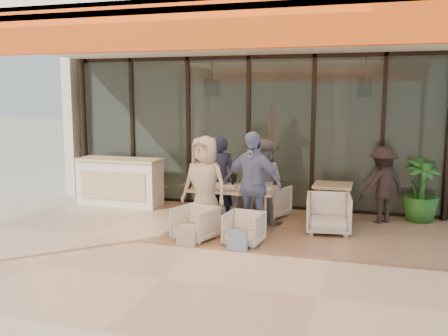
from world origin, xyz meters
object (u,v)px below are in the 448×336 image
object	(u,v)px
chair_near_right	(244,227)
side_table	(333,190)
host_counter	(120,182)
dining_table	(235,191)
chair_near_left	(195,222)
standing_woman	(382,185)
diner_grey	(263,182)
side_chair	(329,212)
potted_palm	(421,190)
diner_cream	(205,185)
diner_navy	(220,178)
chair_far_left	(228,198)
chair_far_right	(269,200)
diner_periwinkle	(252,185)

from	to	relation	value
chair_near_right	side_table	distance (m)	2.22
host_counter	dining_table	world-z (taller)	host_counter
chair_near_left	standing_woman	world-z (taller)	standing_woman
diner_grey	side_chair	world-z (taller)	diner_grey
diner_grey	side_table	world-z (taller)	diner_grey
host_counter	diner_grey	bearing A→B (deg)	-9.62
standing_woman	side_table	bearing A→B (deg)	-21.21
dining_table	potted_palm	world-z (taller)	potted_palm
dining_table	diner_cream	size ratio (longest dim) A/B	0.88
chair_near_left	diner_navy	size ratio (longest dim) A/B	0.38
chair_far_left	standing_woman	distance (m)	2.99
diner_grey	side_table	distance (m)	1.31
side_chair	chair_far_right	bearing A→B (deg)	139.53
host_counter	diner_periwinkle	xyz separation A→B (m)	(3.29, -1.46, 0.37)
chair_near_right	diner_navy	size ratio (longest dim) A/B	0.36
chair_far_right	side_table	world-z (taller)	side_table
potted_palm	chair_near_right	bearing A→B (deg)	-140.07
chair_far_left	diner_grey	xyz separation A→B (m)	(0.84, -0.50, 0.47)
host_counter	side_table	world-z (taller)	host_counter
chair_far_right	side_table	size ratio (longest dim) A/B	0.95
host_counter	standing_woman	bearing A→B (deg)	1.00
dining_table	chair_far_left	bearing A→B (deg)	113.70
chair_near_left	standing_woman	xyz separation A→B (m)	(2.96, 2.05, 0.41)
chair_far_right	diner_cream	size ratio (longest dim) A/B	0.42
host_counter	chair_far_left	bearing A→B (deg)	-1.35
host_counter	dining_table	bearing A→B (deg)	-19.27
chair_far_left	chair_near_left	world-z (taller)	chair_far_left
host_counter	diner_periwinkle	distance (m)	3.62
host_counter	chair_far_right	distance (m)	3.30
chair_near_left	diner_grey	world-z (taller)	diner_grey
diner_grey	standing_woman	size ratio (longest dim) A/B	1.10
host_counter	chair_near_right	distance (m)	3.84
side_table	side_chair	distance (m)	0.79
diner_navy	side_table	distance (m)	2.12
chair_near_right	diner_grey	distance (m)	1.49
chair_near_left	chair_near_right	size ratio (longest dim) A/B	1.06
chair_near_left	diner_periwinkle	bearing A→B (deg)	48.08
diner_navy	diner_cream	world-z (taller)	diner_cream
dining_table	chair_far_left	xyz separation A→B (m)	(-0.41, 0.94, -0.36)
side_table	standing_woman	world-z (taller)	standing_woman
standing_woman	chair_near_left	bearing A→B (deg)	-1.27
diner_grey	potted_palm	xyz separation A→B (m)	(2.82, 0.96, -0.18)
dining_table	side_table	size ratio (longest dim) A/B	2.01
chair_far_left	standing_woman	bearing A→B (deg)	-173.66
dining_table	potted_palm	bearing A→B (deg)	23.38
chair_near_right	diner_navy	bearing A→B (deg)	126.44
host_counter	standing_woman	distance (m)	5.42
potted_palm	chair_near_left	bearing A→B (deg)	-147.19
chair_far_left	chair_far_right	xyz separation A→B (m)	(0.84, 0.00, 0.03)
chair_near_left	standing_woman	bearing A→B (deg)	52.04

